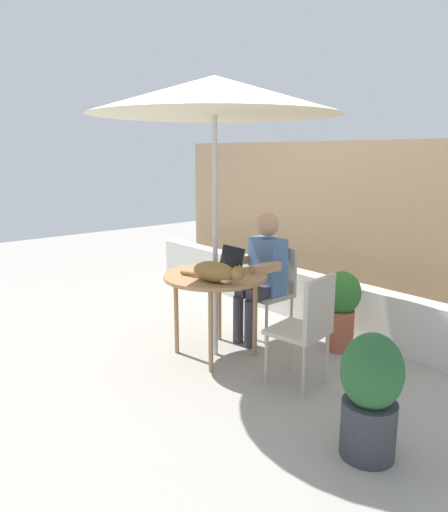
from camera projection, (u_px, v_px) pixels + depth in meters
ground_plane at (216, 354)px, 4.36m from camera, size 14.00×14.00×0.00m
fence_back at (356, 227)px, 5.44m from camera, size 5.99×0.08×1.92m
planter_wall_low at (313, 298)px, 5.15m from camera, size 5.39×0.20×0.52m
patio_table at (215, 282)px, 4.22m from camera, size 0.91×0.91×0.75m
patio_umbrella at (215, 96)px, 3.89m from camera, size 2.07×2.07×2.39m
chair_occupied at (273, 284)px, 4.71m from camera, size 0.40×0.40×0.89m
chair_empty at (308, 323)px, 3.65m from camera, size 0.46×0.46×0.89m
person_seated at (262, 270)px, 4.57m from camera, size 0.48×0.48×1.23m
laptop at (228, 264)px, 4.32m from camera, size 0.31×0.26×0.21m
cat at (217, 272)px, 3.94m from camera, size 0.64×0.29×0.17m
potted_plant_near_fence at (371, 393)px, 2.83m from camera, size 0.36×0.36×0.78m
potted_plant_by_chair at (341, 305)px, 4.38m from camera, size 0.34×0.34×0.74m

